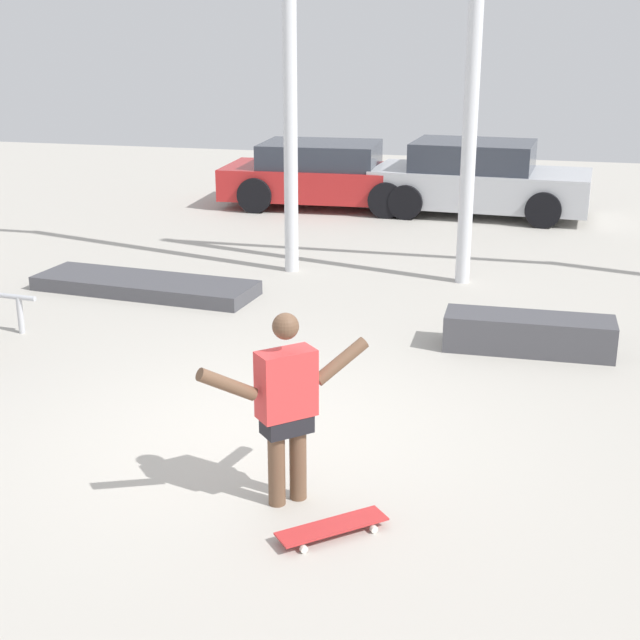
% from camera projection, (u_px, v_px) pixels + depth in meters
% --- Properties ---
extents(ground_plane, '(36.00, 36.00, 0.00)m').
position_uv_depth(ground_plane, '(260.00, 435.00, 7.84)').
color(ground_plane, '#B2ADA3').
extents(skateboarder, '(1.07, 1.02, 1.50)m').
position_uv_depth(skateboarder, '(287.00, 402.00, 6.51)').
color(skateboarder, brown).
rests_on(skateboarder, ground_plane).
extents(skateboard, '(0.75, 0.70, 0.08)m').
position_uv_depth(skateboard, '(332.00, 527.00, 6.29)').
color(skateboard, red).
rests_on(skateboard, ground_plane).
extents(grind_box, '(1.85, 0.59, 0.40)m').
position_uv_depth(grind_box, '(529.00, 334.00, 9.82)').
color(grind_box, '#47474C').
rests_on(grind_box, ground_plane).
extents(manual_pad, '(3.13, 1.18, 0.19)m').
position_uv_depth(manual_pad, '(145.00, 285.00, 12.03)').
color(manual_pad, '#47474C').
rests_on(manual_pad, ground_plane).
extents(canopy_support_left, '(6.50, 0.20, 5.53)m').
position_uv_depth(canopy_support_left, '(78.00, 22.00, 12.76)').
color(canopy_support_left, silver).
rests_on(canopy_support_left, ground_plane).
extents(parked_car_red, '(4.18, 2.17, 1.26)m').
position_uv_depth(parked_car_red, '(326.00, 175.00, 17.61)').
color(parked_car_red, red).
rests_on(parked_car_red, ground_plane).
extents(parked_car_silver, '(4.11, 2.15, 1.37)m').
position_uv_depth(parked_car_silver, '(478.00, 179.00, 16.87)').
color(parked_car_silver, '#B7BABF').
rests_on(parked_car_silver, ground_plane).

